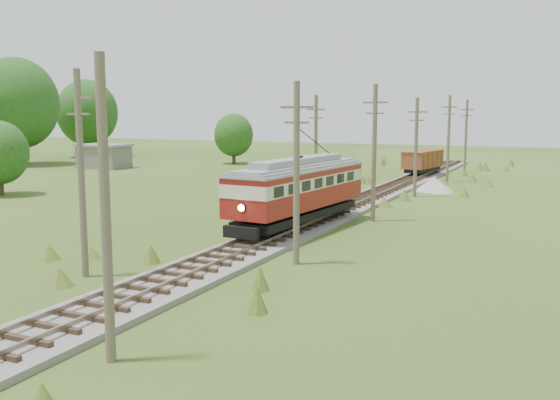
% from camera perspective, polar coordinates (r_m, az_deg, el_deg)
% --- Properties ---
extents(railbed_main, '(3.60, 96.00, 0.57)m').
position_cam_1_polar(railbed_main, '(45.62, 5.71, -0.81)').
color(railbed_main, '#605B54').
rests_on(railbed_main, ground).
extents(streetcar, '(4.06, 12.96, 5.87)m').
position_cam_1_polar(streetcar, '(37.88, 1.75, 1.26)').
color(streetcar, black).
rests_on(streetcar, ground).
extents(gondola, '(3.36, 7.45, 2.39)m').
position_cam_1_polar(gondola, '(71.30, 12.93, 3.54)').
color(gondola, black).
rests_on(gondola, ground).
extents(gravel_pile, '(3.64, 3.86, 1.32)m').
position_cam_1_polar(gravel_pile, '(58.62, 14.00, 1.37)').
color(gravel_pile, gray).
rests_on(gravel_pile, ground).
extents(utility_pole_r_1, '(0.30, 0.30, 8.80)m').
position_cam_1_polar(utility_pole_r_1, '(18.16, -15.67, -1.05)').
color(utility_pole_r_1, brown).
rests_on(utility_pole_r_1, ground).
extents(utility_pole_r_2, '(1.60, 0.30, 8.60)m').
position_cam_1_polar(utility_pole_r_2, '(29.10, 1.51, 2.61)').
color(utility_pole_r_2, brown).
rests_on(utility_pole_r_2, ground).
extents(utility_pole_r_3, '(1.60, 0.30, 9.00)m').
position_cam_1_polar(utility_pole_r_3, '(41.33, 8.61, 4.40)').
color(utility_pole_r_3, brown).
rests_on(utility_pole_r_3, ground).
extents(utility_pole_r_4, '(1.60, 0.30, 8.40)m').
position_cam_1_polar(utility_pole_r_4, '(53.97, 12.32, 4.81)').
color(utility_pole_r_4, brown).
rests_on(utility_pole_r_4, ground).
extents(utility_pole_r_5, '(1.60, 0.30, 8.90)m').
position_cam_1_polar(utility_pole_r_5, '(66.62, 15.15, 5.51)').
color(utility_pole_r_5, brown).
rests_on(utility_pole_r_5, ground).
extents(utility_pole_r_6, '(1.60, 0.30, 8.70)m').
position_cam_1_polar(utility_pole_r_6, '(79.48, 16.64, 5.75)').
color(utility_pole_r_6, brown).
rests_on(utility_pole_r_6, ground).
extents(utility_pole_l_a, '(1.60, 0.30, 9.00)m').
position_cam_1_polar(utility_pole_l_a, '(28.15, -17.73, 2.46)').
color(utility_pole_l_a, brown).
rests_on(utility_pole_l_a, ground).
extents(utility_pole_l_b, '(1.60, 0.30, 8.60)m').
position_cam_1_polar(utility_pole_l_b, '(52.36, 3.29, 5.00)').
color(utility_pole_l_b, brown).
rests_on(utility_pole_l_b, ground).
extents(tree_left_4, '(11.34, 11.34, 14.61)m').
position_cam_1_polar(tree_left_4, '(93.04, -22.98, 8.13)').
color(tree_left_4, '#38281C').
rests_on(tree_left_4, ground).
extents(tree_left_5, '(9.66, 9.66, 12.44)m').
position_cam_1_polar(tree_left_5, '(105.79, -17.21, 7.64)').
color(tree_left_5, '#38281C').
rests_on(tree_left_5, ground).
extents(tree_mid_a, '(5.46, 5.46, 7.03)m').
position_cam_1_polar(tree_mid_a, '(87.80, -4.26, 5.94)').
color(tree_mid_a, '#38281C').
rests_on(tree_mid_a, ground).
extents(shed, '(6.40, 4.40, 3.10)m').
position_cam_1_polar(shed, '(84.15, -15.79, 3.91)').
color(shed, slate).
rests_on(shed, ground).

